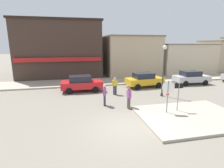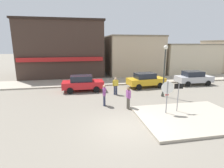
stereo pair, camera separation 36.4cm
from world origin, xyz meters
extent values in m
plane|color=gray|center=(0.00, 0.00, 0.00)|extent=(160.00, 160.00, 0.00)
cube|color=#A89E8C|center=(4.31, 0.47, 0.07)|extent=(6.40, 4.80, 0.15)
cube|color=#A89E8C|center=(0.00, 12.09, 0.07)|extent=(80.00, 4.00, 0.15)
cylinder|color=gray|center=(3.07, 1.24, 1.15)|extent=(0.07, 0.07, 2.30)
cylinder|color=red|center=(3.07, 1.26, 1.87)|extent=(0.76, 0.10, 0.76)
cylinder|color=white|center=(3.07, 1.25, 1.87)|extent=(0.82, 0.10, 0.82)
cube|color=red|center=(3.07, 1.26, 1.39)|extent=(0.20, 0.03, 0.11)
cylinder|color=gray|center=(3.96, 1.41, 1.05)|extent=(0.06, 0.06, 2.10)
cube|color=black|center=(3.96, 1.42, 1.88)|extent=(0.60, 0.08, 0.34)
cube|color=white|center=(3.96, 1.43, 1.88)|extent=(0.54, 0.07, 0.29)
cube|color=black|center=(3.96, 1.44, 1.88)|extent=(0.34, 0.04, 0.08)
cylinder|color=#333833|center=(4.82, 5.20, 2.10)|extent=(0.12, 0.12, 4.20)
cylinder|color=#333833|center=(4.82, 5.20, 0.12)|extent=(0.24, 0.24, 0.24)
sphere|color=white|center=(4.82, 5.20, 4.31)|extent=(0.36, 0.36, 0.36)
cone|color=#333833|center=(4.82, 5.20, 4.45)|extent=(0.32, 0.32, 0.18)
cube|color=red|center=(-2.11, 8.41, 0.67)|extent=(4.00, 1.71, 0.66)
cube|color=#1E232D|center=(-2.26, 8.41, 1.28)|extent=(2.08, 1.40, 0.56)
cylinder|color=black|center=(-0.88, 9.27, 0.30)|extent=(0.60, 0.18, 0.60)
cylinder|color=black|center=(-0.87, 7.57, 0.30)|extent=(0.60, 0.18, 0.60)
cylinder|color=black|center=(-3.36, 9.26, 0.30)|extent=(0.60, 0.18, 0.60)
cylinder|color=black|center=(-3.35, 7.56, 0.30)|extent=(0.60, 0.18, 0.60)
cube|color=gold|center=(4.60, 8.70, 0.67)|extent=(4.17, 2.14, 0.66)
cube|color=#1E232D|center=(4.45, 8.69, 1.28)|extent=(2.22, 1.62, 0.56)
cylinder|color=black|center=(5.74, 9.69, 0.30)|extent=(0.62, 0.25, 0.60)
cylinder|color=black|center=(5.93, 8.00, 0.30)|extent=(0.62, 0.25, 0.60)
cylinder|color=black|center=(3.27, 9.41, 0.30)|extent=(0.62, 0.25, 0.60)
cylinder|color=black|center=(3.47, 7.72, 0.30)|extent=(0.62, 0.25, 0.60)
cube|color=#B7B7BC|center=(10.45, 8.86, 0.67)|extent=(4.03, 1.78, 0.66)
cube|color=#1E232D|center=(10.30, 8.86, 1.28)|extent=(2.11, 1.43, 0.56)
cylinder|color=black|center=(11.71, 9.68, 0.30)|extent=(0.60, 0.19, 0.60)
cylinder|color=black|center=(11.68, 7.98, 0.30)|extent=(0.60, 0.19, 0.60)
cylinder|color=black|center=(9.23, 9.73, 0.30)|extent=(0.60, 0.19, 0.60)
cylinder|color=black|center=(9.20, 8.03, 0.30)|extent=(0.60, 0.19, 0.60)
cylinder|color=#2D334C|center=(0.88, 6.55, 0.42)|extent=(0.16, 0.16, 0.85)
cylinder|color=#2D334C|center=(0.70, 6.53, 0.42)|extent=(0.16, 0.16, 0.85)
cube|color=gold|center=(0.79, 6.54, 1.12)|extent=(0.38, 0.25, 0.54)
sphere|color=tan|center=(0.79, 6.54, 1.50)|extent=(0.22, 0.22, 0.22)
cylinder|color=gold|center=(1.02, 6.56, 1.07)|extent=(0.10, 0.10, 0.52)
cylinder|color=gold|center=(0.56, 6.52, 1.07)|extent=(0.10, 0.10, 0.52)
cylinder|color=#2D334C|center=(-0.67, 3.74, 0.42)|extent=(0.16, 0.16, 0.85)
cylinder|color=#2D334C|center=(-0.63, 3.91, 0.42)|extent=(0.16, 0.16, 0.85)
cube|color=#994C99|center=(-0.65, 3.82, 1.12)|extent=(0.30, 0.40, 0.54)
sphere|color=tan|center=(-0.65, 3.82, 1.50)|extent=(0.22, 0.22, 0.22)
cylinder|color=#994C99|center=(-0.70, 3.60, 1.07)|extent=(0.11, 0.11, 0.52)
cylinder|color=#994C99|center=(-0.59, 4.05, 1.07)|extent=(0.11, 0.11, 0.52)
cylinder|color=#4C473D|center=(0.95, 2.71, 0.42)|extent=(0.16, 0.16, 0.85)
cylinder|color=#4C473D|center=(0.93, 2.89, 0.42)|extent=(0.16, 0.16, 0.85)
cube|color=#994C99|center=(0.94, 2.80, 1.12)|extent=(0.26, 0.38, 0.54)
sphere|color=brown|center=(0.94, 2.80, 1.50)|extent=(0.22, 0.22, 0.22)
cylinder|color=#994C99|center=(0.97, 2.57, 1.07)|extent=(0.10, 0.10, 0.52)
cylinder|color=#994C99|center=(0.91, 3.03, 1.07)|extent=(0.10, 0.10, 0.52)
cube|color=#3D2D26|center=(-4.56, 18.88, 3.71)|extent=(10.92, 9.59, 7.43)
cube|color=#B21E1E|center=(-4.56, 13.94, 2.70)|extent=(10.37, 0.40, 0.50)
cube|color=black|center=(-4.56, 18.88, 7.55)|extent=(11.24, 9.87, 0.24)
cube|color=tan|center=(5.74, 17.83, 2.77)|extent=(7.66, 7.95, 5.55)
cube|color=#716452|center=(5.74, 17.83, 5.65)|extent=(7.82, 8.11, 0.20)
cube|color=beige|center=(14.25, 16.16, 2.21)|extent=(8.47, 5.08, 4.41)
cube|color=gray|center=(14.25, 16.16, 4.51)|extent=(8.64, 5.18, 0.20)
cube|color=tan|center=(21.72, 16.98, 2.47)|extent=(5.38, 5.56, 4.95)
camera|label=1|loc=(-2.78, -8.61, 4.61)|focal=28.00mm
camera|label=2|loc=(-2.43, -8.68, 4.61)|focal=28.00mm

